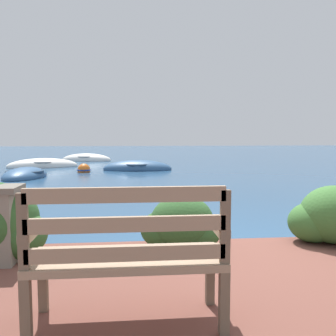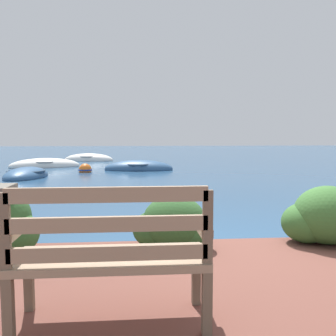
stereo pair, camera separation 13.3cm
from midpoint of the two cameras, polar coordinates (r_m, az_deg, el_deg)
name	(u,v)px [view 2 (the right image)]	position (r m, az deg, el deg)	size (l,w,h in m)	color
ground_plane	(233,257)	(4.62, 10.71, -13.17)	(80.00, 80.00, 0.00)	navy
park_bench	(111,253)	(2.45, -7.12, -12.70)	(1.25, 0.48, 0.93)	brown
hedge_clump_left	(173,226)	(4.05, 1.71, -8.77)	(0.85, 0.62, 0.58)	#2D5628
hedge_clump_centre	(326,219)	(4.62, 23.73, -7.07)	(0.96, 0.69, 0.65)	#38662D
rowboat_nearest	(26,176)	(13.25, -20.54, -1.12)	(1.51, 2.35, 0.60)	#2D517A
rowboat_mid	(139,168)	(14.99, -4.23, -0.07)	(2.82, 1.42, 0.69)	#2D517A
rowboat_far	(45,166)	(17.04, -18.05, 0.32)	(3.13, 1.77, 0.69)	silver
rowboat_outer	(89,160)	(20.40, -11.79, 1.24)	(2.79, 1.53, 0.69)	silver
mooring_buoy	(85,170)	(14.47, -12.25, -0.28)	(0.53, 0.53, 0.48)	orange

